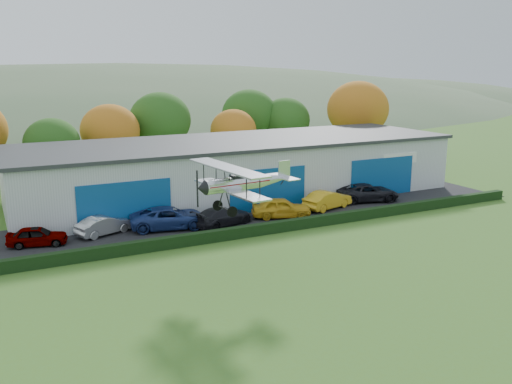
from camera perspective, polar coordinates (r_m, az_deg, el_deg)
name	(u,v)px	position (r m, az deg, el deg)	size (l,w,h in m)	color
ground	(396,333)	(26.94, 14.18, -13.86)	(300.00, 300.00, 0.00)	#446C22
apron	(252,216)	(45.00, -0.43, -2.47)	(48.00, 9.00, 0.05)	black
hedge	(281,226)	(40.82, 2.56, -3.55)	(46.00, 0.60, 0.80)	black
hangar	(238,168)	(51.40, -1.87, 2.48)	(40.60, 12.60, 5.30)	#B2B7BC
tree_belt	(154,125)	(61.30, -10.47, 6.75)	(75.70, 13.22, 10.12)	#3D2614
distant_hills	(31,161)	(160.33, -22.14, 2.99)	(430.00, 196.00, 56.00)	#4C6642
car_0	(37,236)	(40.26, -21.61, -4.24)	(1.57, 3.90, 1.33)	gray
car_1	(104,225)	(41.39, -15.33, -3.29)	(1.46, 4.19, 1.38)	silver
car_2	(170,218)	(41.83, -8.87, -2.63)	(2.70, 5.85, 1.63)	navy
car_3	(222,216)	(42.18, -3.48, -2.50)	(2.00, 4.93, 1.43)	black
car_4	(281,208)	(44.28, 2.62, -1.62)	(1.91, 4.74, 1.61)	gold
car_5	(327,200)	(47.35, 7.36, -0.79)	(1.64, 4.71, 1.55)	gold
car_6	(368,192)	(50.61, 11.43, -0.05)	(2.59, 5.62, 1.56)	black
biplane	(241,182)	(31.47, -1.52, 1.09)	(6.23, 7.15, 2.66)	silver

